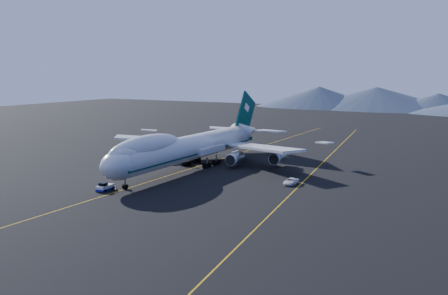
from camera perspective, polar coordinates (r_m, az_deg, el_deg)
The scene contains 6 objects.
ground at distance 131.94m, azimuth -3.81°, elevation -2.41°, with size 500.00×500.00×0.00m, color black.
taxiway_line_main at distance 131.93m, azimuth -3.81°, elevation -2.41°, with size 0.25×220.00×0.01m, color #C8940B.
taxiway_line_side at distance 128.01m, azimuth 10.06°, elevation -2.87°, with size 0.25×200.00×0.01m, color #C8940B.
boeing_747 at distance 130.97m, azimuth -3.83°, elevation 0.09°, with size 59.62×72.43×19.37m.
pushback_tug at distance 110.69m, azimuth -13.43°, elevation -4.51°, with size 2.66×4.30×1.80m.
service_van at distance 114.22m, azimuth 7.66°, elevation -3.86°, with size 2.37×5.14×1.43m, color white.
Camera 1 is at (69.97, -108.92, 25.46)m, focal length 40.00 mm.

